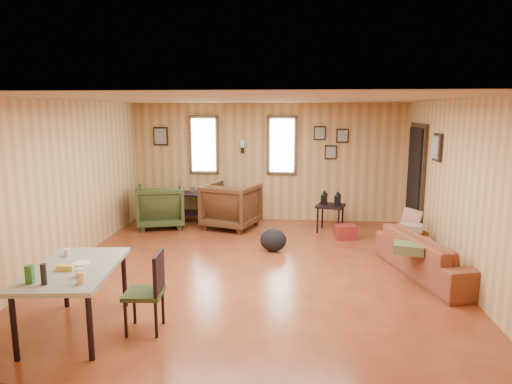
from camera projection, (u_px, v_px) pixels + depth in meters
The scene contains 11 objects.
room at pixel (267, 183), 6.64m from camera, with size 5.54×6.04×2.44m.
sofa at pixel (434, 248), 6.25m from camera, with size 1.98×0.58×0.77m, color brown.
recliner_brown at pixel (231, 203), 8.78m from camera, with size 0.93×0.87×0.96m, color #452714.
recliner_green at pixel (161, 204), 8.86m from camera, with size 0.88×0.83×0.91m, color #2D3618.
end_table at pixel (188, 202), 9.26m from camera, with size 0.61×0.56×0.74m.
side_table at pixel (331, 204), 8.51m from camera, with size 0.60×0.60×0.78m.
cooler at pixel (345, 232), 8.07m from camera, with size 0.40×0.32×0.25m.
backpack at pixel (273, 240), 7.36m from camera, with size 0.49×0.41×0.37m.
sofa_pillows at pixel (410, 234), 6.55m from camera, with size 0.75×1.66×0.34m.
dining_table at pixel (73, 273), 4.63m from camera, with size 0.95×1.42×0.88m.
dining_chair at pixel (150, 288), 4.66m from camera, with size 0.40×0.40×0.84m.
Camera 1 is at (0.59, -6.27, 2.26)m, focal length 32.00 mm.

